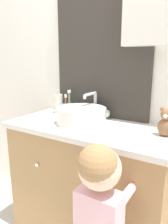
{
  "coord_description": "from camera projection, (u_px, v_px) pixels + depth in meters",
  "views": [
    {
      "loc": [
        0.71,
        -0.88,
        1.33
      ],
      "look_at": [
        -0.02,
        0.28,
        1.0
      ],
      "focal_mm": 35.0,
      "sensor_mm": 36.0,
      "label": 1
    }
  ],
  "objects": [
    {
      "name": "vanity_counter",
      "position": [
        89.0,
        185.0,
        1.57
      ],
      "size": [
        1.13,
        0.53,
        0.9
      ],
      "color": "#A37A4C",
      "rests_on": "ground_plane"
    },
    {
      "name": "soap_dispenser",
      "position": [
        59.0,
        103.0,
        1.78
      ],
      "size": [
        0.06,
        0.06,
        0.19
      ],
      "color": "beige",
      "rests_on": "vanity_counter"
    },
    {
      "name": "toothbrush_holder",
      "position": [
        68.0,
        109.0,
        1.73
      ],
      "size": [
        0.09,
        0.09,
        0.2
      ],
      "color": "#4C93C6",
      "rests_on": "vanity_counter"
    },
    {
      "name": "child_figure",
      "position": [
        99.0,
        222.0,
        0.97
      ],
      "size": [
        0.2,
        0.48,
        1.0
      ],
      "color": "slate",
      "rests_on": "ground_plane"
    },
    {
      "name": "teddy_bear",
      "position": [
        166.0,
        123.0,
        1.24
      ],
      "size": [
        0.09,
        0.08,
        0.17
      ],
      "color": "brown",
      "rests_on": "vanity_counter"
    },
    {
      "name": "sink_basin",
      "position": [
        82.0,
        115.0,
        1.5
      ],
      "size": [
        0.34,
        0.39,
        0.2
      ],
      "color": "silver",
      "rests_on": "vanity_counter"
    },
    {
      "name": "wall_back",
      "position": [
        113.0,
        65.0,
        1.6
      ],
      "size": [
        3.2,
        0.18,
        2.5
      ],
      "color": "silver",
      "rests_on": "ground_plane"
    }
  ]
}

